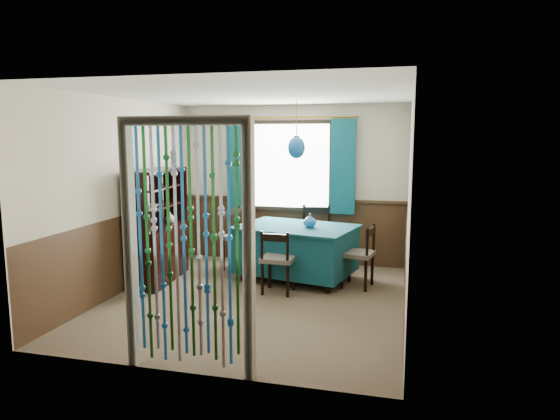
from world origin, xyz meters
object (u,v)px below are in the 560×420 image
(chair_near, at_px, (278,260))
(vase_sideboard, at_px, (170,217))
(sideboard, at_px, (158,242))
(bowl_shelf, at_px, (152,206))
(chair_left, at_px, (239,237))
(vase_table, at_px, (310,221))
(chair_far, at_px, (315,235))
(chair_right, at_px, (360,254))
(dining_table, at_px, (296,248))
(pendant_lamp, at_px, (296,148))

(chair_near, xyz_separation_m, vase_sideboard, (-1.71, 0.43, 0.42))
(sideboard, distance_m, bowl_shelf, 0.59)
(chair_near, height_order, chair_left, chair_left)
(chair_left, relative_size, vase_sideboard, 5.68)
(chair_left, distance_m, bowl_shelf, 1.48)
(vase_table, relative_size, vase_sideboard, 1.04)
(chair_near, bearing_deg, sideboard, 176.44)
(chair_far, relative_size, vase_sideboard, 5.76)
(chair_right, relative_size, vase_table, 4.89)
(chair_left, distance_m, sideboard, 1.22)
(chair_near, distance_m, sideboard, 1.78)
(dining_table, distance_m, chair_right, 0.92)
(chair_near, xyz_separation_m, bowl_shelf, (-1.71, -0.09, 0.65))
(chair_far, height_order, pendant_lamp, pendant_lamp)
(chair_left, bearing_deg, dining_table, 97.22)
(chair_left, height_order, chair_right, chair_left)
(bowl_shelf, bearing_deg, chair_left, 50.75)
(dining_table, bearing_deg, chair_right, 2.27)
(pendant_lamp, height_order, vase_sideboard, pendant_lamp)
(chair_near, xyz_separation_m, sideboard, (-1.77, 0.15, 0.11))
(chair_near, relative_size, chair_right, 0.98)
(pendant_lamp, xyz_separation_m, vase_table, (0.20, -0.05, -1.01))
(dining_table, bearing_deg, bowl_shelf, -144.09)
(vase_table, bearing_deg, pendant_lamp, 165.61)
(chair_right, bearing_deg, vase_sideboard, 102.42)
(vase_table, bearing_deg, dining_table, 165.61)
(chair_left, bearing_deg, vase_sideboard, -34.52)
(vase_sideboard, bearing_deg, bowl_shelf, -90.00)
(sideboard, xyz_separation_m, pendant_lamp, (1.86, 0.54, 1.31))
(dining_table, bearing_deg, sideboard, -151.26)
(chair_near, height_order, pendant_lamp, pendant_lamp)
(chair_far, distance_m, sideboard, 2.35)
(chair_right, bearing_deg, chair_far, 52.08)
(dining_table, xyz_separation_m, chair_near, (-0.09, -0.69, 0.00))
(sideboard, bearing_deg, chair_right, 3.26)
(chair_left, relative_size, bowl_shelf, 5.01)
(chair_far, relative_size, sideboard, 0.61)
(chair_right, height_order, vase_sideboard, vase_sideboard)
(chair_left, bearing_deg, bowl_shelf, -15.80)
(chair_near, height_order, sideboard, sideboard)
(chair_left, height_order, bowl_shelf, bowl_shelf)
(chair_right, distance_m, vase_sideboard, 2.74)
(sideboard, bearing_deg, vase_sideboard, 73.40)
(chair_near, bearing_deg, vase_sideboard, 167.29)
(chair_right, bearing_deg, chair_left, 87.03)
(chair_left, height_order, vase_sideboard, vase_sideboard)
(chair_far, height_order, vase_table, chair_far)
(sideboard, xyz_separation_m, vase_table, (2.06, 0.48, 0.30))
(chair_left, bearing_deg, chair_right, 100.09)
(vase_table, height_order, bowl_shelf, bowl_shelf)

